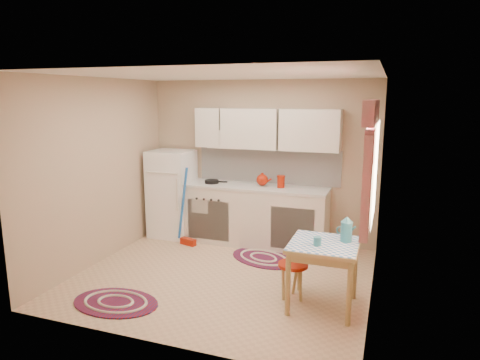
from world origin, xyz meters
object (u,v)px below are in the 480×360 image
Objects in this scene: base_cabinets at (253,216)px; fridge at (172,194)px; table at (323,275)px; stool at (293,281)px.

fridge is at bearing -177.91° from base_cabinets.
table is 0.38m from stool.
stool is at bearing 167.56° from table.
stool is at bearing -58.45° from base_cabinets.
fridge is 1.94× the size of table.
table is at bearing -31.10° from fridge.
base_cabinets reaches higher than stool.
base_cabinets is 2.14m from table.
base_cabinets is 3.12× the size of table.
fridge is at bearing 148.90° from table.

